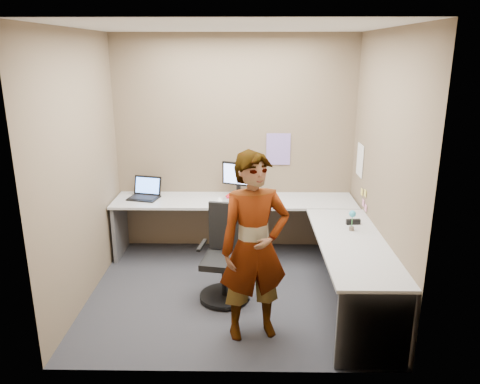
{
  "coord_description": "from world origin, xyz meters",
  "views": [
    {
      "loc": [
        0.16,
        -4.5,
        2.5
      ],
      "look_at": [
        0.08,
        0.25,
        1.05
      ],
      "focal_mm": 35.0,
      "sensor_mm": 36.0,
      "label": 1
    }
  ],
  "objects_px": {
    "office_chair": "(225,262)",
    "desk": "(272,228)",
    "monitor": "(239,176)",
    "person": "(254,247)"
  },
  "relations": [
    {
      "from": "monitor",
      "to": "person",
      "type": "distance_m",
      "value": 1.78
    },
    {
      "from": "desk",
      "to": "person",
      "type": "distance_m",
      "value": 1.19
    },
    {
      "from": "desk",
      "to": "monitor",
      "type": "height_order",
      "value": "monitor"
    },
    {
      "from": "desk",
      "to": "office_chair",
      "type": "relative_size",
      "value": 3.05
    },
    {
      "from": "desk",
      "to": "office_chair",
      "type": "xyz_separation_m",
      "value": [
        -0.5,
        -0.48,
        -0.19
      ]
    },
    {
      "from": "monitor",
      "to": "office_chair",
      "type": "relative_size",
      "value": 0.42
    },
    {
      "from": "office_chair",
      "to": "desk",
      "type": "bearing_deg",
      "value": 54.16
    },
    {
      "from": "desk",
      "to": "monitor",
      "type": "xyz_separation_m",
      "value": [
        -0.38,
        0.63,
        0.43
      ]
    },
    {
      "from": "office_chair",
      "to": "person",
      "type": "relative_size",
      "value": 0.57
    },
    {
      "from": "desk",
      "to": "person",
      "type": "bearing_deg",
      "value": -100.58
    }
  ]
}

